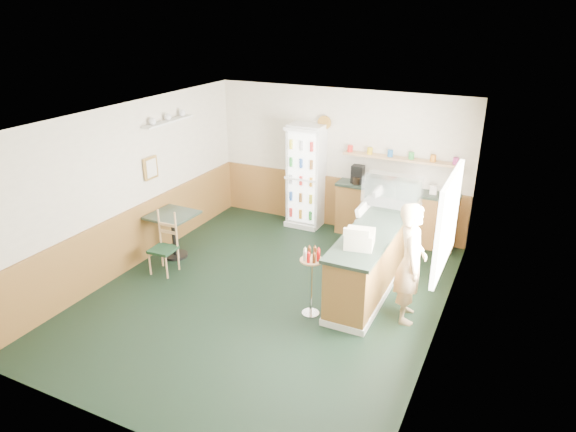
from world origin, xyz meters
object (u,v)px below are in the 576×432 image
Objects in this scene: cash_register at (360,239)px; cafe_table at (173,227)px; condiment_stand at (311,272)px; drinks_fridge at (306,176)px; display_case at (392,192)px; shopkeeper at (411,263)px; cafe_chair at (166,241)px.

cafe_table is (-3.40, 0.24, -0.56)m from cash_register.
condiment_stand is 2.93m from cafe_table.
cash_register is at bearing -52.65° from drinks_fridge.
shopkeeper reaches higher than display_case.
condiment_stand is (-0.54, -2.04, -0.59)m from display_case.
display_case is at bearing 27.79° from cafe_chair.
display_case is (1.93, -0.89, 0.26)m from drinks_fridge.
cash_register is (0.00, -1.64, -0.15)m from display_case.
condiment_stand is at bearing 97.54° from shopkeeper.
drinks_fridge reaches higher than cash_register.
drinks_fridge reaches higher than cafe_table.
shopkeeper is at bearing -42.78° from drinks_fridge.
drinks_fridge is 3.07m from cafe_chair.
drinks_fridge is at bearing 57.38° from cafe_table.
cash_register is 3.26m from cafe_chair.
display_case is at bearing 22.37° from cafe_table.
cafe_chair is at bearing -114.73° from drinks_fridge.
shopkeeper is 1.68× the size of cafe_chair.
drinks_fridge is 3.27m from condiment_stand.
condiment_stand is at bearing -104.84° from display_case.
cafe_chair is at bearing 80.31° from shopkeeper.
display_case is 1.16× the size of cafe_table.
condiment_stand is at bearing -64.63° from drinks_fridge.
shopkeeper is 2.15× the size of cafe_table.
shopkeeper reaches higher than cash_register.
shopkeeper is at bearing 2.25° from cafe_chair.
display_case reaches higher than cash_register.
condiment_stand is (-0.54, -0.40, -0.44)m from cash_register.
drinks_fridge is 3.59m from shopkeeper.
drinks_fridge is 1.97× the size of cafe_chair.
display_case is 0.90× the size of cafe_chair.
shopkeeper is at bearing -65.64° from display_case.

